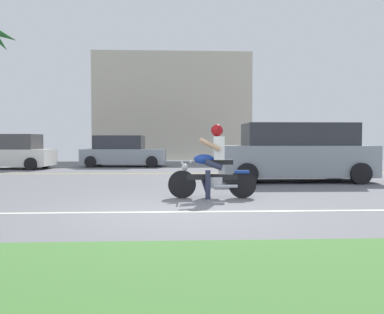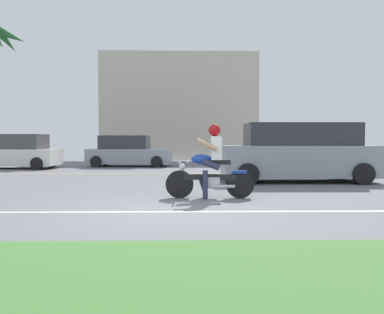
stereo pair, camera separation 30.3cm
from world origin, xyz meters
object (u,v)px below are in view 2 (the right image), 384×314
(motorcyclist, at_px, (211,167))
(suv_nearby, at_px, (298,153))
(parked_car_0, at_px, (15,153))
(parked_car_1, at_px, (128,152))

(motorcyclist, distance_m, suv_nearby, 4.68)
(motorcyclist, xyz_separation_m, parked_car_0, (-8.54, 9.75, 0.04))
(parked_car_1, bearing_deg, suv_nearby, -49.88)
(suv_nearby, height_order, parked_car_1, suv_nearby)
(suv_nearby, bearing_deg, motorcyclist, -130.02)
(suv_nearby, height_order, parked_car_0, suv_nearby)
(motorcyclist, bearing_deg, suv_nearby, 49.98)
(motorcyclist, relative_size, parked_car_1, 0.47)
(parked_car_0, distance_m, parked_car_1, 5.30)
(motorcyclist, height_order, suv_nearby, suv_nearby)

